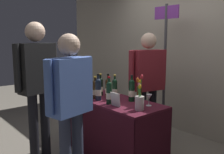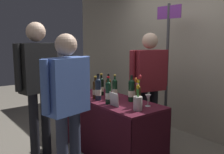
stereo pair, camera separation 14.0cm
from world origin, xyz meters
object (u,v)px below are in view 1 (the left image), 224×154
object	(u,v)px
tasting_table	(112,117)
display_bottle_0	(98,89)
taster_foreground_right	(37,78)
featured_wine_bottle	(108,88)
vendor_presenter	(148,78)
wine_glass_near_vendor	(149,97)
flower_vase	(140,99)
booth_signpost	(165,57)

from	to	relation	value
tasting_table	display_bottle_0	bearing A→B (deg)	-116.50
display_bottle_0	taster_foreground_right	bearing A→B (deg)	-124.68
featured_wine_bottle	vendor_presenter	distance (m)	0.62
tasting_table	featured_wine_bottle	world-z (taller)	featured_wine_bottle
tasting_table	featured_wine_bottle	bearing A→B (deg)	164.64
wine_glass_near_vendor	vendor_presenter	bearing A→B (deg)	133.33
flower_vase	taster_foreground_right	size ratio (longest dim) A/B	0.23
taster_foreground_right	featured_wine_bottle	bearing A→B (deg)	-36.66
booth_signpost	vendor_presenter	bearing A→B (deg)	-84.26
featured_wine_bottle	wine_glass_near_vendor	bearing A→B (deg)	9.48
vendor_presenter	taster_foreground_right	size ratio (longest dim) A/B	0.93
display_bottle_0	wine_glass_near_vendor	distance (m)	0.67
featured_wine_bottle	flower_vase	distance (m)	0.70
featured_wine_bottle	display_bottle_0	size ratio (longest dim) A/B	0.94
featured_wine_bottle	booth_signpost	size ratio (longest dim) A/B	0.16
wine_glass_near_vendor	flower_vase	size ratio (longest dim) A/B	0.35
featured_wine_bottle	taster_foreground_right	distance (m)	0.93
tasting_table	featured_wine_bottle	distance (m)	0.40
display_bottle_0	booth_signpost	distance (m)	1.27
tasting_table	wine_glass_near_vendor	distance (m)	0.64
tasting_table	booth_signpost	xyz separation A→B (m)	(0.02, 1.05, 0.75)
taster_foreground_right	display_bottle_0	bearing A→B (deg)	-45.94
featured_wine_bottle	taster_foreground_right	bearing A→B (deg)	-115.40
display_bottle_0	wine_glass_near_vendor	bearing A→B (deg)	26.98
flower_vase	booth_signpost	bearing A→B (deg)	115.92
wine_glass_near_vendor	taster_foreground_right	bearing A→B (deg)	-137.92
tasting_table	display_bottle_0	world-z (taller)	display_bottle_0
vendor_presenter	booth_signpost	bearing A→B (deg)	-161.57
vendor_presenter	display_bottle_0	bearing A→B (deg)	2.08
tasting_table	flower_vase	world-z (taller)	flower_vase
tasting_table	display_bottle_0	size ratio (longest dim) A/B	4.23
flower_vase	taster_foreground_right	xyz separation A→B (m)	(-1.09, -0.72, 0.19)
taster_foreground_right	booth_signpost	world-z (taller)	booth_signpost
wine_glass_near_vendor	flower_vase	world-z (taller)	flower_vase
featured_wine_bottle	display_bottle_0	world-z (taller)	display_bottle_0
wine_glass_near_vendor	tasting_table	bearing A→B (deg)	-164.73
featured_wine_bottle	flower_vase	bearing A→B (deg)	-8.82
booth_signpost	display_bottle_0	bearing A→B (deg)	-94.86
display_bottle_0	booth_signpost	world-z (taller)	booth_signpost
flower_vase	taster_foreground_right	distance (m)	1.32
wine_glass_near_vendor	featured_wine_bottle	bearing A→B (deg)	-170.52
taster_foreground_right	booth_signpost	xyz separation A→B (m)	(0.54, 1.85, 0.20)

